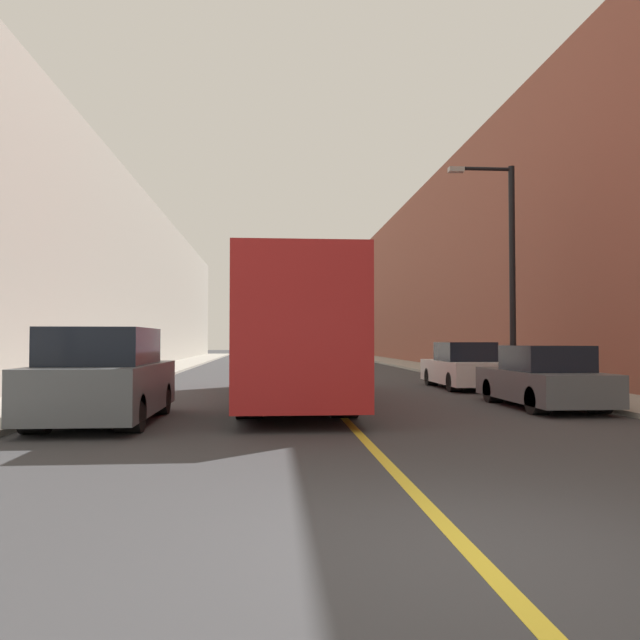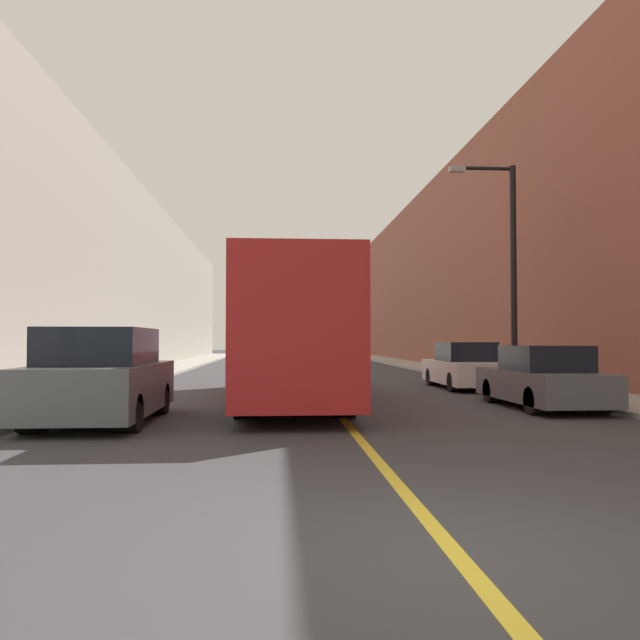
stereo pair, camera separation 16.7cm
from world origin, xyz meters
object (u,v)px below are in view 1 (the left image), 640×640
car_right_near (543,380)px  street_lamp_right (507,261)px  parked_suv_left (104,379)px  car_right_mid (463,368)px  bus (291,333)px

car_right_near → street_lamp_right: street_lamp_right is taller
street_lamp_right → parked_suv_left: bearing=-146.7°
car_right_mid → parked_suv_left: bearing=-140.4°
car_right_near → street_lamp_right: size_ratio=0.61×
car_right_near → bus: bearing=160.4°
bus → car_right_near: bus is taller
car_right_near → street_lamp_right: (1.17, 5.17, 3.51)m
parked_suv_left → street_lamp_right: size_ratio=0.62×
car_right_mid → street_lamp_right: (1.21, -0.86, 3.49)m
car_right_near → car_right_mid: (-0.05, 6.03, 0.02)m
parked_suv_left → street_lamp_right: street_lamp_right is taller
street_lamp_right → bus: bearing=-156.7°
bus → street_lamp_right: street_lamp_right is taller
parked_suv_left → street_lamp_right: bearing=33.3°
parked_suv_left → car_right_mid: parked_suv_left is taller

